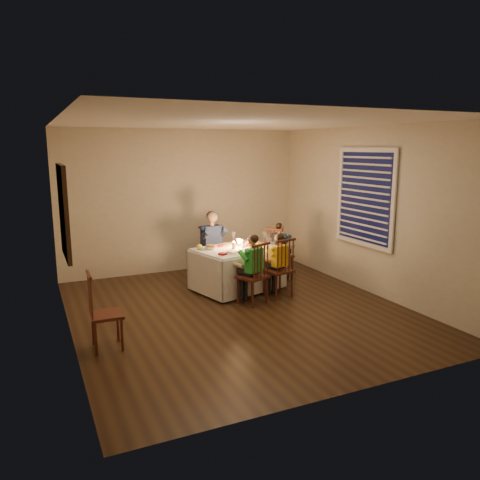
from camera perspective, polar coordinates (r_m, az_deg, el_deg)
name	(u,v)px	position (r m, az deg, el deg)	size (l,w,h in m)	color
ground	(239,310)	(6.71, -0.10, -8.58)	(5.00, 5.00, 0.00)	black
wall_left	(64,232)	(5.83, -20.65, 0.90)	(0.02, 5.00, 2.60)	beige
wall_right	(370,211)	(7.59, 15.58, 3.45)	(0.02, 5.00, 2.60)	beige
wall_back	(183,201)	(8.70, -6.97, 4.73)	(4.50, 0.02, 2.60)	beige
ceiling	(239,122)	(6.32, -0.11, 14.20)	(5.00, 5.00, 0.00)	white
dining_table	(237,260)	(7.54, -0.33, -2.45)	(1.52, 1.25, 0.66)	white
chair_adult	(213,279)	(8.25, -3.30, -4.78)	(0.38, 0.37, 0.93)	#3B1B10
chair_near_left	(252,303)	(6.99, 1.50, -7.74)	(0.38, 0.37, 0.93)	#3B1B10
chair_near_right	(278,296)	(7.34, 4.64, -6.84)	(0.38, 0.37, 0.93)	#3B1B10
chair_end	(279,279)	(8.24, 4.80, -4.82)	(0.38, 0.37, 0.93)	#3B1B10
chair_extra	(108,348)	(5.74, -15.77, -12.53)	(0.37, 0.36, 0.91)	#3B1B10
adult	(213,279)	(8.25, -3.30, -4.78)	(0.43, 0.39, 1.20)	navy
child_green	(252,303)	(6.99, 1.50, -7.74)	(0.34, 0.31, 1.04)	green
child_yellow	(278,296)	(7.34, 4.64, -6.84)	(0.31, 0.28, 0.99)	yellow
child_teal	(279,279)	(8.24, 4.80, -4.82)	(0.32, 0.29, 1.01)	#1A3142
setting_adult	(227,245)	(7.69, -1.56, -0.60)	(0.26, 0.26, 0.02)	white
setting_green	(232,253)	(7.13, -0.97, -1.55)	(0.26, 0.26, 0.02)	white
setting_yellow	(262,248)	(7.45, 2.65, -1.00)	(0.26, 0.26, 0.02)	white
setting_teal	(259,244)	(7.76, 2.31, -0.50)	(0.26, 0.26, 0.02)	white
candle_left	(234,246)	(7.44, -0.78, -0.69)	(0.06, 0.06, 0.10)	silver
candle_right	(242,244)	(7.55, 0.25, -0.52)	(0.06, 0.06, 0.10)	silver
squash	(200,247)	(7.39, -4.95, -0.86)	(0.09, 0.09, 0.09)	#ECF23F
orange_fruit	(248,243)	(7.68, 0.92, -0.39)	(0.08, 0.08, 0.08)	orange
serving_bowl	(211,248)	(7.43, -3.54, -0.93)	(0.20, 0.20, 0.05)	white
wall_mirror	(64,212)	(6.10, -20.68, 3.23)	(0.06, 0.95, 1.15)	black
window_blinds	(364,197)	(7.61, 14.92, 5.03)	(0.07, 1.34, 1.54)	black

